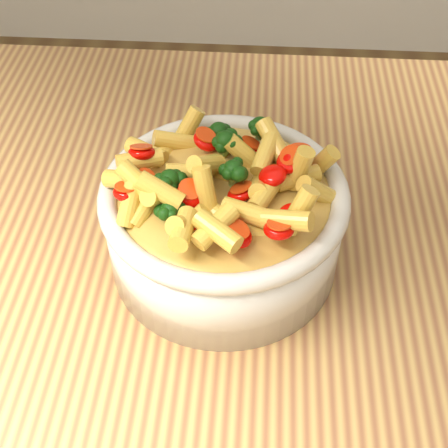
{
  "coord_description": "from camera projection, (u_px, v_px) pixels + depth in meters",
  "views": [
    {
      "loc": [
        -0.05,
        -0.37,
        1.35
      ],
      "look_at": [
        -0.08,
        0.02,
        0.95
      ],
      "focal_mm": 50.0,
      "sensor_mm": 36.0,
      "label": 1
    }
  ],
  "objects": [
    {
      "name": "table",
      "position": [
        299.0,
        342.0,
        0.65
      ],
      "size": [
        1.2,
        0.8,
        0.9
      ],
      "color": "tan",
      "rests_on": "ground"
    },
    {
      "name": "serving_bowl",
      "position": [
        224.0,
        223.0,
        0.57
      ],
      "size": [
        0.22,
        0.22,
        0.09
      ],
      "color": "silver",
      "rests_on": "table"
    },
    {
      "name": "pasta_salad",
      "position": [
        224.0,
        175.0,
        0.52
      ],
      "size": [
        0.17,
        0.17,
        0.04
      ],
      "color": "#E0C846",
      "rests_on": "serving_bowl"
    }
  ]
}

